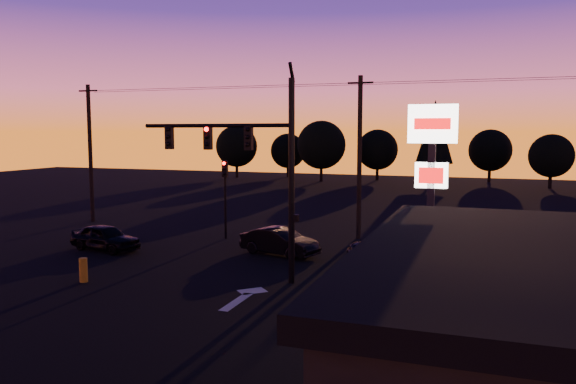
# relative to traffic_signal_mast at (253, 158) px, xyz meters

# --- Properties ---
(ground) EXTENTS (120.00, 120.00, 0.00)m
(ground) POSITION_rel_traffic_signal_mast_xyz_m (0.10, -3.99, -4.94)
(ground) COLOR black
(ground) RESTS_ON ground
(lane_arrow) EXTENTS (1.20, 3.10, 0.01)m
(lane_arrow) POSITION_rel_traffic_signal_mast_xyz_m (0.60, -2.33, -4.93)
(lane_arrow) COLOR beige
(lane_arrow) RESTS_ON ground
(traffic_signal_mast) EXTENTS (6.79, 0.52, 8.58)m
(traffic_signal_mast) POSITION_rel_traffic_signal_mast_xyz_m (0.00, 0.00, 0.00)
(traffic_signal_mast) COLOR black
(traffic_signal_mast) RESTS_ON ground
(secondary_signal) EXTENTS (0.30, 0.31, 4.35)m
(secondary_signal) POSITION_rel_traffic_signal_mast_xyz_m (-4.90, 7.49, -2.07)
(secondary_signal) COLOR black
(secondary_signal) RESTS_ON ground
(pylon_sign) EXTENTS (1.50, 0.28, 6.80)m
(pylon_sign) POSITION_rel_traffic_signal_mast_xyz_m (7.10, -2.49, -0.02)
(pylon_sign) COLOR black
(pylon_sign) RESTS_ON ground
(utility_pole_0) EXTENTS (1.40, 0.26, 9.00)m
(utility_pole_0) POSITION_rel_traffic_signal_mast_xyz_m (-15.90, 10.01, -0.34)
(utility_pole_0) COLOR black
(utility_pole_0) RESTS_ON ground
(utility_pole_1) EXTENTS (1.40, 0.26, 9.00)m
(utility_pole_1) POSITION_rel_traffic_signal_mast_xyz_m (2.10, 10.01, -0.34)
(utility_pole_1) COLOR black
(utility_pole_1) RESTS_ON ground
(power_wires) EXTENTS (36.00, 1.22, 0.07)m
(power_wires) POSITION_rel_traffic_signal_mast_xyz_m (2.10, 10.01, 3.63)
(power_wires) COLOR black
(power_wires) RESTS_ON ground
(bollard) EXTENTS (0.32, 0.32, 0.97)m
(bollard) POSITION_rel_traffic_signal_mast_xyz_m (-6.25, -2.63, -4.45)
(bollard) COLOR gold
(bollard) RESTS_ON ground
(tree_0) EXTENTS (5.36, 5.36, 6.74)m
(tree_0) POSITION_rel_traffic_signal_mast_xyz_m (-21.90, 46.01, -0.88)
(tree_0) COLOR black
(tree_0) RESTS_ON ground
(tree_1) EXTENTS (4.54, 4.54, 5.71)m
(tree_1) POSITION_rel_traffic_signal_mast_xyz_m (-15.90, 49.01, -1.50)
(tree_1) COLOR black
(tree_1) RESTS_ON ground
(tree_2) EXTENTS (5.77, 5.78, 7.26)m
(tree_2) POSITION_rel_traffic_signal_mast_xyz_m (-9.90, 44.01, -0.57)
(tree_2) COLOR black
(tree_2) RESTS_ON ground
(tree_3) EXTENTS (4.95, 4.95, 6.22)m
(tree_3) POSITION_rel_traffic_signal_mast_xyz_m (-3.90, 48.01, -1.19)
(tree_3) COLOR black
(tree_3) RESTS_ON ground
(tree_4) EXTENTS (4.18, 4.18, 9.50)m
(tree_4) POSITION_rel_traffic_signal_mast_xyz_m (3.10, 45.01, 0.99)
(tree_4) COLOR black
(tree_4) RESTS_ON ground
(tree_5) EXTENTS (4.95, 4.95, 6.22)m
(tree_5) POSITION_rel_traffic_signal_mast_xyz_m (9.10, 50.01, -1.19)
(tree_5) COLOR black
(tree_5) RESTS_ON ground
(tree_6) EXTENTS (4.54, 4.54, 5.71)m
(tree_6) POSITION_rel_traffic_signal_mast_xyz_m (15.10, 44.01, -1.50)
(tree_6) COLOR black
(tree_6) RESTS_ON ground
(car_left) EXTENTS (4.03, 2.18, 1.30)m
(car_left) POSITION_rel_traffic_signal_mast_xyz_m (-9.28, 2.67, -4.29)
(car_left) COLOR black
(car_left) RESTS_ON ground
(car_mid) EXTENTS (4.21, 2.44, 1.31)m
(car_mid) POSITION_rel_traffic_signal_mast_xyz_m (-0.62, 4.62, -4.28)
(car_mid) COLOR black
(car_mid) RESTS_ON ground
(car_right) EXTENTS (4.60, 2.15, 1.30)m
(car_right) POSITION_rel_traffic_signal_mast_xyz_m (4.86, 5.28, -4.29)
(car_right) COLOR black
(car_right) RESTS_ON ground
(suv_parked) EXTENTS (3.67, 5.83, 1.50)m
(suv_parked) POSITION_rel_traffic_signal_mast_xyz_m (9.21, -5.42, -4.19)
(suv_parked) COLOR black
(suv_parked) RESTS_ON ground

